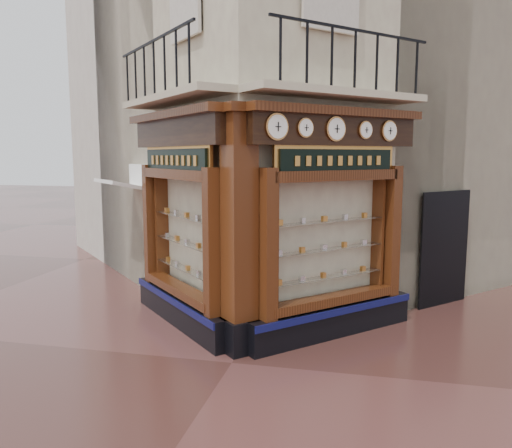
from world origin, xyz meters
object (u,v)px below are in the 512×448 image
(clock_b, at_px, (305,128))
(signboard_right, at_px, (338,161))
(signboard_left, at_px, (175,160))
(clock_d, at_px, (365,130))
(clock_c, at_px, (336,129))
(awning, at_px, (126,294))
(corner_pilaster, at_px, (239,234))
(clock_e, at_px, (389,131))
(clock_a, at_px, (277,127))

(clock_b, height_order, signboard_right, clock_b)
(signboard_left, bearing_deg, signboard_right, -135.00)
(clock_b, height_order, clock_d, same)
(clock_c, relative_size, awning, 0.27)
(clock_c, bearing_deg, corner_pilaster, 165.05)
(clock_e, bearing_deg, clock_b, -180.00)
(clock_b, xyz_separation_m, clock_d, (0.92, 0.92, -0.00))
(clock_b, xyz_separation_m, awning, (-4.42, 2.35, -3.62))
(awning, bearing_deg, clock_e, -145.05)
(clock_a, relative_size, clock_e, 1.13)
(corner_pilaster, xyz_separation_m, signboard_right, (1.46, 1.01, 1.15))
(clock_b, relative_size, awning, 0.21)
(clock_e, height_order, signboard_right, clock_e)
(clock_a, distance_m, clock_b, 0.54)
(awning, xyz_separation_m, signboard_right, (4.90, -1.72, 3.10))
(clock_c, relative_size, signboard_right, 0.22)
(signboard_left, relative_size, signboard_right, 1.07)
(corner_pilaster, distance_m, awning, 4.80)
(clock_b, height_order, signboard_left, clock_b)
(clock_d, bearing_deg, corner_pilaster, 169.33)
(clock_c, height_order, clock_e, clock_c)
(clock_e, relative_size, awning, 0.25)
(signboard_right, bearing_deg, awning, 115.68)
(clock_d, relative_size, signboard_right, 0.16)
(awning, distance_m, signboard_right, 6.05)
(clock_e, bearing_deg, clock_a, -180.00)
(clock_b, xyz_separation_m, signboard_right, (0.48, 0.63, -0.52))
(signboard_left, height_order, signboard_right, signboard_left)
(clock_d, xyz_separation_m, signboard_right, (-0.44, -0.29, -0.52))
(awning, distance_m, signboard_left, 4.06)
(signboard_left, bearing_deg, clock_b, -149.51)
(clock_b, distance_m, awning, 6.18)
(clock_e, xyz_separation_m, signboard_right, (-0.85, -0.70, -0.52))
(corner_pilaster, distance_m, clock_c, 2.35)
(clock_a, height_order, clock_d, clock_a)
(clock_e, distance_m, signboard_left, 3.88)
(corner_pilaster, height_order, signboard_right, corner_pilaster)
(clock_b, xyz_separation_m, signboard_left, (-2.45, 0.63, -0.52))
(clock_a, xyz_separation_m, clock_c, (0.83, 0.83, -0.00))
(clock_c, bearing_deg, clock_d, -0.00)
(clock_c, distance_m, clock_e, 1.25)
(clock_e, relative_size, signboard_right, 0.19)
(corner_pilaster, height_order, clock_a, corner_pilaster)
(corner_pilaster, relative_size, clock_e, 10.87)
(corner_pilaster, distance_m, signboard_right, 2.12)
(clock_a, height_order, awning, clock_a)
(corner_pilaster, xyz_separation_m, signboard_left, (-1.46, 1.01, 1.15))
(clock_e, distance_m, awning, 6.87)
(corner_pilaster, height_order, clock_c, corner_pilaster)
(clock_d, distance_m, awning, 6.61)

